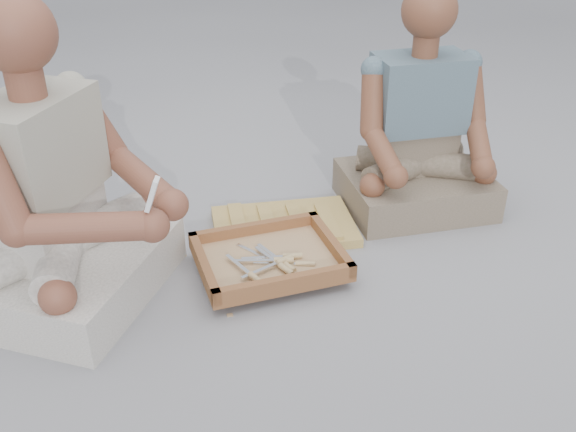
{
  "coord_description": "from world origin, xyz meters",
  "views": [
    {
      "loc": [
        -0.1,
        -1.75,
        1.34
      ],
      "look_at": [
        -0.09,
        0.08,
        0.3
      ],
      "focal_mm": 40.0,
      "sensor_mm": 36.0,
      "label": 1
    }
  ],
  "objects_px": {
    "carved_panel": "(284,226)",
    "companion": "(419,138)",
    "tool_tray": "(269,259)",
    "craftsman": "(61,205)"
  },
  "relations": [
    {
      "from": "carved_panel",
      "to": "companion",
      "type": "xyz_separation_m",
      "value": [
        0.56,
        0.23,
        0.29
      ]
    },
    {
      "from": "carved_panel",
      "to": "tool_tray",
      "type": "distance_m",
      "value": 0.31
    },
    {
      "from": "tool_tray",
      "to": "companion",
      "type": "relative_size",
      "value": 0.66
    },
    {
      "from": "carved_panel",
      "to": "craftsman",
      "type": "height_order",
      "value": "craftsman"
    },
    {
      "from": "craftsman",
      "to": "companion",
      "type": "height_order",
      "value": "craftsman"
    },
    {
      "from": "carved_panel",
      "to": "craftsman",
      "type": "bearing_deg",
      "value": -149.75
    },
    {
      "from": "carved_panel",
      "to": "tool_tray",
      "type": "relative_size",
      "value": 0.92
    },
    {
      "from": "tool_tray",
      "to": "companion",
      "type": "bearing_deg",
      "value": 40.7
    },
    {
      "from": "craftsman",
      "to": "companion",
      "type": "bearing_deg",
      "value": 133.82
    },
    {
      "from": "carved_panel",
      "to": "tool_tray",
      "type": "bearing_deg",
      "value": -99.99
    }
  ]
}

